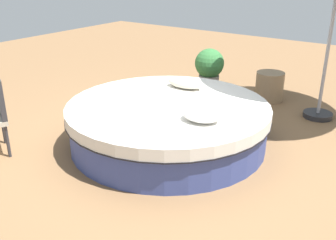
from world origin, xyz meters
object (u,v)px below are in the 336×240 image
at_px(throw_pillow_0, 201,115).
at_px(throw_pillow_1, 185,83).
at_px(round_bed, 168,123).
at_px(planter, 209,68).
at_px(side_table, 269,86).

distance_m(throw_pillow_0, throw_pillow_1, 1.25).
distance_m(round_bed, planter, 2.34).
bearing_deg(side_table, round_bed, 80.05).
relative_size(throw_pillow_0, throw_pillow_1, 0.84).
distance_m(round_bed, throw_pillow_0, 0.76).
bearing_deg(round_bed, throw_pillow_1, -74.33).
relative_size(planter, side_table, 1.61).
xyz_separation_m(throw_pillow_0, planter, (1.31, -2.48, -0.19)).
height_order(round_bed, throw_pillow_1, throw_pillow_1).
distance_m(planter, side_table, 1.13).
distance_m(throw_pillow_0, side_table, 2.69).
xyz_separation_m(round_bed, side_table, (-0.42, -2.42, -0.04)).
bearing_deg(throw_pillow_0, side_table, -85.47).
bearing_deg(throw_pillow_0, round_bed, -20.47).
distance_m(throw_pillow_1, side_table, 1.87).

